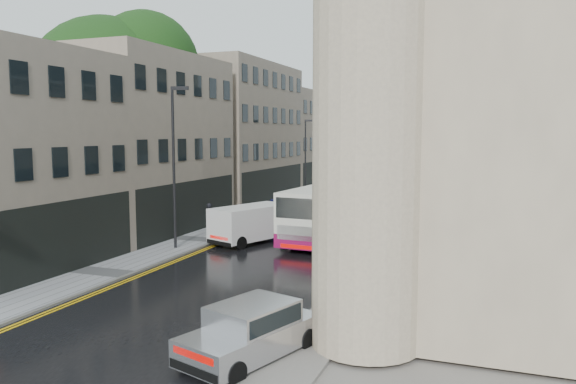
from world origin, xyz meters
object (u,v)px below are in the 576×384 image
Objects in this scene: tree_near at (107,122)px; navy_van at (276,209)px; tree_far at (211,133)px; pedestrian at (210,218)px; white_van at (217,226)px; lamp_post_near at (174,169)px; silver_hatchback at (189,338)px; lamp_post_far at (305,163)px; white_lorry at (385,188)px; cream_bus at (296,216)px.

navy_van is at bearing 32.33° from tree_near.
tree_far is 2.80× the size of navy_van.
navy_van is at bearing -95.79° from pedestrian.
white_van is 4.09m from lamp_post_near.
lamp_post_far reaches higher than silver_hatchback.
tree_near is at bearing -91.32° from tree_far.
tree_near reaches higher than silver_hatchback.
lamp_post_near is (-8.52, 13.11, 3.56)m from silver_hatchback.
tree_far is 14.53m from pedestrian.
white_van is at bearing 133.37° from silver_hatchback.
tree_near reaches higher than white_lorry.
white_lorry is 1.14× the size of lamp_post_far.
silver_hatchback is (0.16, -28.75, -1.36)m from white_lorry.
navy_van is at bearing -124.31° from white_lorry.
white_lorry reaches higher than cream_bus.
tree_near is at bearing -168.52° from white_van.
pedestrian is 0.26× the size of lamp_post_far.
tree_far is 18.35m from cream_bus.
tree_near reaches higher than navy_van.
tree_far reaches higher than navy_van.
pedestrian is at bearing -62.38° from tree_far.
silver_hatchback is 16.58m from white_van.
white_lorry reaches higher than pedestrian.
lamp_post_near reaches higher than white_van.
cream_bus is at bearing 24.06° from lamp_post_near.
tree_near reaches higher than lamp_post_far.
navy_van is (0.71, 7.23, 0.05)m from white_van.
navy_van is (-6.27, 22.26, 0.34)m from silver_hatchback.
tree_far is at bearing 135.48° from silver_hatchback.
pedestrian is at bearing 8.37° from tree_near.
white_lorry reaches higher than navy_van.
white_van is at bearing -85.33° from navy_van.
navy_van is 0.62× the size of lamp_post_far.
silver_hatchback is 0.50× the size of lamp_post_near.
lamp_post_far reaches higher than cream_bus.
tree_far is 15.46m from white_lorry.
tree_far is at bearing 150.80° from navy_van.
lamp_post_far is (-7.61, 4.05, 1.55)m from white_lorry.
tree_far is 8.38m from lamp_post_far.
lamp_post_far is at bearing 65.00° from tree_near.
pedestrian is 5.49m from lamp_post_near.
tree_far is at bearing 88.68° from tree_near.
white_van is at bearing -107.46° from white_lorry.
silver_hatchback is at bearing -43.58° from white_van.
pedestrian is (-2.50, -4.78, -0.09)m from navy_van.
cream_bus is at bearing 0.35° from tree_near.
lamp_post_near reaches higher than white_lorry.
white_lorry reaches higher than silver_hatchback.
cream_bus is 7.18m from lamp_post_near.
cream_bus reaches higher than navy_van.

